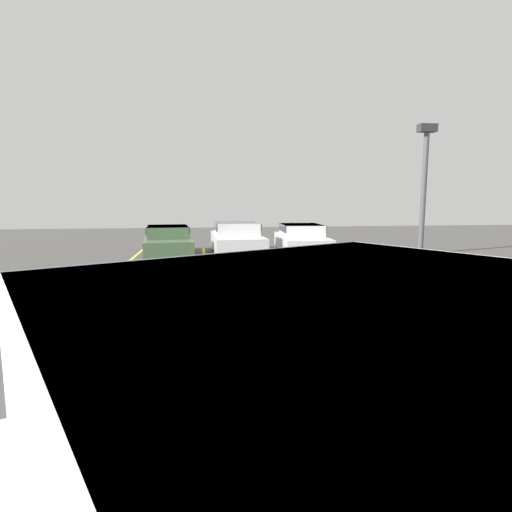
# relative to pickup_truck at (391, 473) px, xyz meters

# --- Properties ---
(stall_stripe_a) EXTENTS (0.12, 4.76, 0.01)m
(stall_stripe_a) POSITION_rel_pickup_truck_xyz_m (-3.40, 14.25, -0.92)
(stall_stripe_a) COLOR yellow
(stall_stripe_a) RESTS_ON ground_plane
(stall_stripe_b) EXTENTS (0.12, 4.76, 0.01)m
(stall_stripe_b) POSITION_rel_pickup_truck_xyz_m (-0.76, 14.25, -0.92)
(stall_stripe_b) COLOR yellow
(stall_stripe_b) RESTS_ON ground_plane
(stall_stripe_c) EXTENTS (0.12, 4.76, 0.01)m
(stall_stripe_c) POSITION_rel_pickup_truck_xyz_m (1.88, 14.25, -0.92)
(stall_stripe_c) COLOR yellow
(stall_stripe_c) RESTS_ON ground_plane
(stall_stripe_d) EXTENTS (0.12, 4.76, 0.01)m
(stall_stripe_d) POSITION_rel_pickup_truck_xyz_m (4.52, 14.25, -0.92)
(stall_stripe_d) COLOR yellow
(stall_stripe_d) RESTS_ON ground_plane
(pickup_truck) EXTENTS (6.22, 4.52, 1.84)m
(pickup_truck) POSITION_rel_pickup_truck_xyz_m (0.00, 0.00, 0.00)
(pickup_truck) COLOR silver
(pickup_truck) RESTS_ON ground_plane
(parked_sedan_a) EXTENTS (2.12, 4.36, 1.16)m
(parked_sedan_a) POSITION_rel_pickup_truck_xyz_m (-2.13, 14.21, -0.30)
(parked_sedan_a) COLOR #4C6B47
(parked_sedan_a) RESTS_ON ground_plane
(parked_sedan_b) EXTENTS (1.89, 4.45, 1.29)m
(parked_sedan_b) POSITION_rel_pickup_truck_xyz_m (0.53, 14.09, -0.23)
(parked_sedan_b) COLOR silver
(parked_sedan_b) RESTS_ON ground_plane
(parked_sedan_c) EXTENTS (2.01, 4.33, 1.19)m
(parked_sedan_c) POSITION_rel_pickup_truck_xyz_m (3.14, 14.05, -0.28)
(parked_sedan_c) COLOR silver
(parked_sedan_c) RESTS_ON ground_plane
(light_post) EXTENTS (0.70, 0.36, 5.06)m
(light_post) POSITION_rel_pickup_truck_xyz_m (7.89, 13.37, 2.14)
(light_post) COLOR #515156
(light_post) RESTS_ON ground_plane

